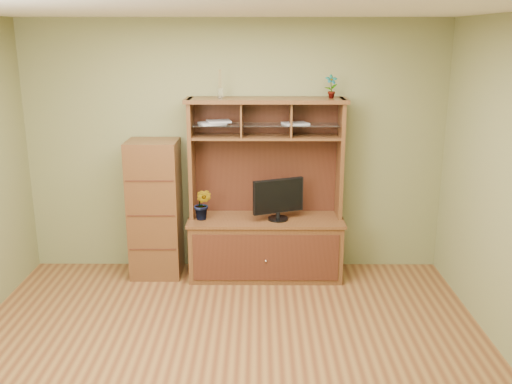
{
  "coord_description": "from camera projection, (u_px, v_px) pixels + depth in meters",
  "views": [
    {
      "loc": [
        0.26,
        -4.05,
        2.53
      ],
      "look_at": [
        0.23,
        1.2,
        1.07
      ],
      "focal_mm": 40.0,
      "sensor_mm": 36.0,
      "label": 1
    }
  ],
  "objects": [
    {
      "name": "media_hutch",
      "position": [
        266.0,
        229.0,
        6.1
      ],
      "size": [
        1.66,
        0.61,
        1.9
      ],
      "color": "#472914",
      "rests_on": "room"
    },
    {
      "name": "side_cabinet",
      "position": [
        155.0,
        209.0,
        6.06
      ],
      "size": [
        0.53,
        0.48,
        1.47
      ],
      "color": "#472914",
      "rests_on": "room"
    },
    {
      "name": "reed_diffuser",
      "position": [
        220.0,
        87.0,
        5.78
      ],
      "size": [
        0.06,
        0.06,
        0.29
      ],
      "color": "silver",
      "rests_on": "media_hutch"
    },
    {
      "name": "magazines",
      "position": [
        241.0,
        123.0,
        5.87
      ],
      "size": [
        1.16,
        0.28,
        0.04
      ],
      "color": "#BABABF",
      "rests_on": "media_hutch"
    },
    {
      "name": "top_plant",
      "position": [
        331.0,
        86.0,
        5.77
      ],
      "size": [
        0.14,
        0.1,
        0.24
      ],
      "primitive_type": "imported",
      "rotation": [
        0.0,
        0.0,
        0.16
      ],
      "color": "#2F6A25",
      "rests_on": "media_hutch"
    },
    {
      "name": "monitor",
      "position": [
        278.0,
        199.0,
        5.92
      ],
      "size": [
        0.53,
        0.25,
        0.44
      ],
      "rotation": [
        0.0,
        0.0,
        0.39
      ],
      "color": "black",
      "rests_on": "media_hutch"
    },
    {
      "name": "room",
      "position": [
        224.0,
        199.0,
        4.22
      ],
      "size": [
        4.54,
        4.04,
        2.74
      ],
      "color": "#5B311A",
      "rests_on": "ground"
    },
    {
      "name": "orchid_plant",
      "position": [
        203.0,
        204.0,
        5.94
      ],
      "size": [
        0.22,
        0.2,
        0.34
      ],
      "primitive_type": "imported",
      "rotation": [
        0.0,
        0.0,
        -0.32
      ],
      "color": "#2F511B",
      "rests_on": "media_hutch"
    }
  ]
}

